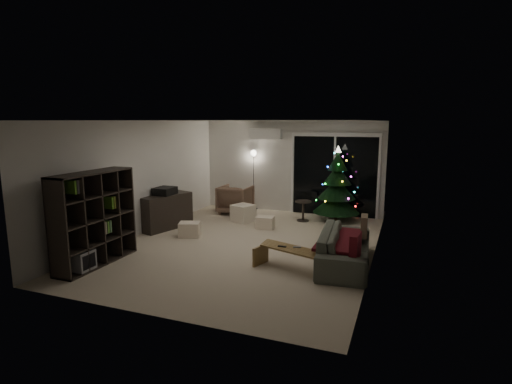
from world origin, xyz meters
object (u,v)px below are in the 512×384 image
bookshelf (85,218)px  media_cabinet (166,211)px  armchair (235,200)px  sofa (345,247)px  coffee_table (290,258)px  christmas_tree (337,184)px

bookshelf → media_cabinet: bearing=87.5°
bookshelf → armchair: size_ratio=1.95×
bookshelf → armchair: 4.60m
media_cabinet → sofa: size_ratio=0.62×
media_cabinet → coffee_table: bearing=-7.3°
armchair → coffee_table: 4.33m
media_cabinet → sofa: (4.30, -0.94, -0.10)m
armchair → sofa: armchair is taller
armchair → sofa: size_ratio=0.40×
media_cabinet → armchair: media_cabinet is taller
bookshelf → coffee_table: 3.66m
media_cabinet → christmas_tree: 4.25m
coffee_table → media_cabinet: bearing=175.5°
bookshelf → coffee_table: (3.46, 1.00, -0.64)m
christmas_tree → sofa: bearing=-77.7°
armchair → christmas_tree: 2.78m
bookshelf → christmas_tree: bearing=49.5°
media_cabinet → armchair: (0.90, 2.01, -0.02)m
bookshelf → coffee_table: bookshelf is taller
armchair → christmas_tree: christmas_tree is taller
coffee_table → bookshelf: bearing=-145.4°
bookshelf → coffee_table: bearing=13.5°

